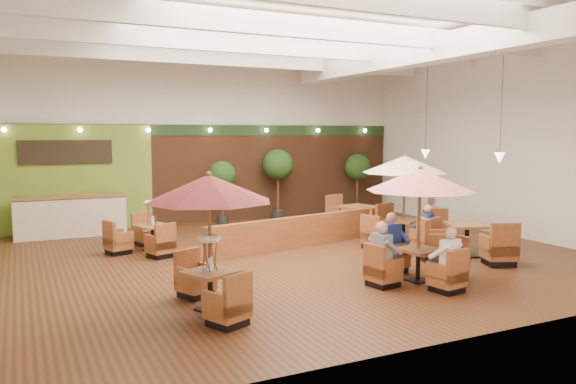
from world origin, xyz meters
TOP-DOWN VIEW (x-y plane):
  - room at (0.25, 1.22)m, footprint 14.04×14.00m
  - service_counter at (-4.40, 5.10)m, footprint 3.00×0.75m
  - booth_divider at (0.92, 0.93)m, footprint 5.71×1.44m
  - table_0 at (-2.90, -3.14)m, footprint 2.15×2.43m
  - table_1 at (1.40, -3.18)m, footprint 2.32×2.32m
  - table_2 at (3.39, -0.11)m, footprint 2.52×2.52m
  - table_3 at (-2.94, 2.06)m, footprint 1.67×2.38m
  - table_4 at (3.63, -1.86)m, footprint 2.01×2.86m
  - table_5 at (3.37, 2.08)m, footprint 1.07×2.80m
  - topiary_0 at (0.25, 5.30)m, footprint 0.89×0.89m
  - topiary_1 at (2.24, 5.30)m, footprint 1.04×1.04m
  - topiary_2 at (5.43, 5.30)m, footprint 0.95×0.95m
  - diner_0 at (1.40, -4.02)m, footprint 0.42×0.38m
  - diner_1 at (1.40, -2.34)m, footprint 0.41×0.34m
  - diner_2 at (0.56, -3.18)m, footprint 0.34×0.41m
  - diner_3 at (3.39, -0.99)m, footprint 0.40×0.38m
  - diner_4 at (4.27, -0.11)m, footprint 0.38×0.42m

SIDE VIEW (x-z plane):
  - table_4 at x=3.63m, z-range -0.13..0.88m
  - table_5 at x=3.37m, z-range -0.12..0.89m
  - booth_divider at x=0.92m, z-range 0.00..0.80m
  - table_3 at x=-2.94m, z-range -0.28..1.16m
  - service_counter at x=-4.40m, z-range -0.01..1.17m
  - diner_3 at x=3.39m, z-range 0.37..1.09m
  - diner_4 at x=4.27m, z-range 0.36..1.13m
  - diner_0 at x=1.40m, z-range 0.36..1.14m
  - diner_1 at x=1.40m, z-range 0.36..1.17m
  - diner_2 at x=0.56m, z-range 0.36..1.17m
  - topiary_0 at x=0.25m, z-range 0.50..2.56m
  - table_1 at x=1.40m, z-range 0.44..2.76m
  - topiary_2 at x=5.43m, z-range 0.54..2.74m
  - table_2 at x=3.39m, z-range 0.45..2.87m
  - table_0 at x=-2.90m, z-range 0.60..2.93m
  - topiary_1 at x=2.24m, z-range 0.59..3.00m
  - room at x=0.25m, z-range 0.87..6.39m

